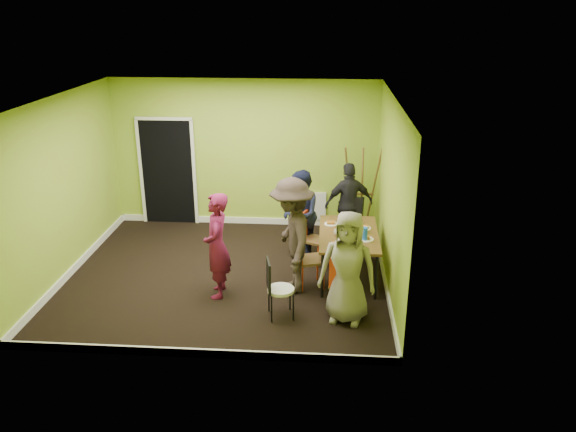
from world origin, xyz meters
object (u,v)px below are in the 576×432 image
Objects in this scene: chair_left_far at (310,234)px; easel at (361,192)px; thermos at (342,226)px; person_standing at (217,246)px; person_left_near at (292,236)px; chair_left_near at (305,255)px; person_back_end at (349,204)px; person_front_end at (348,268)px; chair_back_end at (352,212)px; person_left_far at (301,214)px; orange_bottle at (342,227)px; chair_front_end at (343,282)px; dining_table at (349,236)px; chair_bentwood at (276,286)px; blue_bottle at (365,234)px.

easel is (0.90, 1.20, 0.35)m from chair_left_far.
person_standing reaches higher than thermos.
chair_left_near is at bearing 111.69° from person_left_near.
person_back_end is 0.95× the size of person_front_end.
chair_back_end is 0.59× the size of person_left_far.
orange_bottle is 1.23m from person_back_end.
person_back_end is at bearing 83.73° from thermos.
easel is (0.38, 2.86, 0.35)m from chair_front_end.
dining_table is at bearing 104.34° from person_standing.
dining_table is at bearing -55.47° from orange_bottle.
person_standing is 1.05× the size of person_left_far.
chair_bentwood is (-1.11, -2.54, -0.16)m from chair_back_end.
chair_front_end is 0.98m from blue_bottle.
orange_bottle is at bearing 96.05° from chair_back_end.
dining_table is 1.28m from chair_back_end.
person_front_end is at bearing 33.17° from person_left_near.
easel reaches higher than person_front_end.
person_standing reaches higher than orange_bottle.
chair_left_far is 0.49× the size of person_left_near.
person_left_far is (-0.68, 1.87, 0.27)m from chair_front_end.
chair_front_end is 1.01× the size of chair_bentwood.
chair_left_near is at bearing -150.84° from dining_table.
person_standing is (-1.81, -0.67, -0.08)m from thermos.
person_left_near is 1.12× the size of person_front_end.
easel is (0.18, 0.47, 0.21)m from chair_back_end.
easel is 1.82m from thermos.
dining_table is 0.20m from orange_bottle.
easel is at bearing -94.33° from chair_back_end.
blue_bottle is (0.34, -0.24, -0.02)m from thermos.
chair_front_end is at bearing 18.91° from chair_left_near.
person_left_near reaches higher than chair_front_end.
dining_table is 7.34× the size of blue_bottle.
person_left_near is at bearing -139.23° from orange_bottle.
blue_bottle reaches higher than dining_table.
blue_bottle is 0.12× the size of person_left_near.
chair_left_near reaches higher than chair_bentwood.
chair_left_near is 4.62× the size of blue_bottle.
person_left_far is at bearing -136.92° from easel.
chair_front_end is 0.58× the size of person_back_end.
person_front_end reaches higher than chair_left_far.
person_standing is (-2.02, -1.98, 0.16)m from chair_back_end.
easel is at bearing 132.28° from person_standing.
person_front_end is at bearing -87.51° from thermos.
thermos reaches higher than chair_back_end.
person_left_near is at bearing -9.90° from person_left_far.
chair_left_far is at bearing 127.96° from person_standing.
orange_bottle is (-0.33, 0.42, -0.06)m from blue_bottle.
person_left_near is (1.07, 0.21, 0.09)m from person_standing.
person_back_end is 2.64m from person_front_end.
easel reaches higher than thermos.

